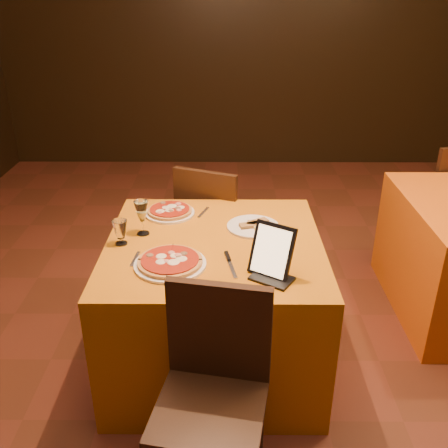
{
  "coord_description": "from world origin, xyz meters",
  "views": [
    {
      "loc": [
        -0.5,
        -2.22,
        1.94
      ],
      "look_at": [
        -0.51,
        0.01,
        0.86
      ],
      "focal_mm": 40.0,
      "sensor_mm": 36.0,
      "label": 1
    }
  ],
  "objects_px": {
    "pizza_near": "(170,263)",
    "wine_glass": "(142,218)",
    "water_glass": "(120,232)",
    "chair_main_near": "(210,410)",
    "pizza_far": "(170,212)",
    "chair_side_far": "(441,197)",
    "chair_main_far": "(217,226)",
    "tablet": "(272,251)",
    "main_table": "(215,303)"
  },
  "relations": [
    {
      "from": "chair_main_near",
      "to": "chair_main_far",
      "type": "bearing_deg",
      "value": 100.48
    },
    {
      "from": "chair_main_far",
      "to": "tablet",
      "type": "xyz_separation_m",
      "value": [
        0.26,
        -1.1,
        0.41
      ]
    },
    {
      "from": "water_glass",
      "to": "wine_glass",
      "type": "bearing_deg",
      "value": 50.29
    },
    {
      "from": "main_table",
      "to": "chair_side_far",
      "type": "xyz_separation_m",
      "value": [
        1.71,
        1.31,
        0.08
      ]
    },
    {
      "from": "wine_glass",
      "to": "water_glass",
      "type": "bearing_deg",
      "value": -129.71
    },
    {
      "from": "pizza_near",
      "to": "water_glass",
      "type": "xyz_separation_m",
      "value": [
        -0.27,
        0.21,
        0.05
      ]
    },
    {
      "from": "chair_main_far",
      "to": "wine_glass",
      "type": "height_order",
      "value": "wine_glass"
    },
    {
      "from": "pizza_far",
      "to": "water_glass",
      "type": "relative_size",
      "value": 2.16
    },
    {
      "from": "chair_main_far",
      "to": "wine_glass",
      "type": "xyz_separation_m",
      "value": [
        -0.38,
        -0.7,
        0.39
      ]
    },
    {
      "from": "chair_main_near",
      "to": "wine_glass",
      "type": "xyz_separation_m",
      "value": [
        -0.38,
        0.92,
        0.39
      ]
    },
    {
      "from": "pizza_near",
      "to": "wine_glass",
      "type": "xyz_separation_m",
      "value": [
        -0.18,
        0.32,
        0.08
      ]
    },
    {
      "from": "main_table",
      "to": "chair_main_near",
      "type": "xyz_separation_m",
      "value": [
        0.0,
        -0.83,
        0.08
      ]
    },
    {
      "from": "chair_side_far",
      "to": "pizza_near",
      "type": "xyz_separation_m",
      "value": [
        -1.92,
        -1.55,
        0.31
      ]
    },
    {
      "from": "chair_side_far",
      "to": "wine_glass",
      "type": "bearing_deg",
      "value": 19.14
    },
    {
      "from": "main_table",
      "to": "wine_glass",
      "type": "relative_size",
      "value": 5.79
    },
    {
      "from": "chair_main_near",
      "to": "chair_main_far",
      "type": "xyz_separation_m",
      "value": [
        0.0,
        1.62,
        0.0
      ]
    },
    {
      "from": "tablet",
      "to": "wine_glass",
      "type": "bearing_deg",
      "value": -179.29
    },
    {
      "from": "pizza_near",
      "to": "wine_glass",
      "type": "relative_size",
      "value": 1.78
    },
    {
      "from": "main_table",
      "to": "water_glass",
      "type": "xyz_separation_m",
      "value": [
        -0.47,
        -0.03,
        0.44
      ]
    },
    {
      "from": "chair_main_far",
      "to": "tablet",
      "type": "bearing_deg",
      "value": 125.98
    },
    {
      "from": "chair_main_near",
      "to": "wine_glass",
      "type": "distance_m",
      "value": 1.07
    },
    {
      "from": "main_table",
      "to": "tablet",
      "type": "bearing_deg",
      "value": -49.53
    },
    {
      "from": "pizza_far",
      "to": "wine_glass",
      "type": "distance_m",
      "value": 0.29
    },
    {
      "from": "pizza_near",
      "to": "wine_glass",
      "type": "distance_m",
      "value": 0.38
    },
    {
      "from": "water_glass",
      "to": "chair_main_near",
      "type": "bearing_deg",
      "value": -59.79
    },
    {
      "from": "chair_main_far",
      "to": "tablet",
      "type": "height_order",
      "value": "tablet"
    },
    {
      "from": "chair_side_far",
      "to": "pizza_near",
      "type": "height_order",
      "value": "chair_side_far"
    },
    {
      "from": "chair_side_far",
      "to": "water_glass",
      "type": "height_order",
      "value": "chair_side_far"
    },
    {
      "from": "chair_side_far",
      "to": "water_glass",
      "type": "bearing_deg",
      "value": 20.26
    },
    {
      "from": "pizza_far",
      "to": "wine_glass",
      "type": "xyz_separation_m",
      "value": [
        -0.11,
        -0.25,
        0.08
      ]
    },
    {
      "from": "tablet",
      "to": "pizza_far",
      "type": "bearing_deg",
      "value": 161.61
    },
    {
      "from": "chair_main_far",
      "to": "chair_side_far",
      "type": "relative_size",
      "value": 1.0
    },
    {
      "from": "wine_glass",
      "to": "tablet",
      "type": "bearing_deg",
      "value": -31.68
    },
    {
      "from": "pizza_near",
      "to": "water_glass",
      "type": "distance_m",
      "value": 0.35
    },
    {
      "from": "chair_main_far",
      "to": "pizza_far",
      "type": "xyz_separation_m",
      "value": [
        -0.26,
        -0.45,
        0.31
      ]
    },
    {
      "from": "main_table",
      "to": "wine_glass",
      "type": "xyz_separation_m",
      "value": [
        -0.38,
        0.08,
        0.47
      ]
    },
    {
      "from": "pizza_near",
      "to": "pizza_far",
      "type": "relative_size",
      "value": 1.2
    },
    {
      "from": "pizza_far",
      "to": "water_glass",
      "type": "distance_m",
      "value": 0.42
    },
    {
      "from": "main_table",
      "to": "water_glass",
      "type": "bearing_deg",
      "value": -176.62
    },
    {
      "from": "chair_main_near",
      "to": "pizza_far",
      "type": "bearing_deg",
      "value": 113.1
    },
    {
      "from": "main_table",
      "to": "chair_side_far",
      "type": "bearing_deg",
      "value": 37.36
    },
    {
      "from": "tablet",
      "to": "chair_main_far",
      "type": "bearing_deg",
      "value": 135.96
    },
    {
      "from": "chair_main_far",
      "to": "pizza_far",
      "type": "distance_m",
      "value": 0.61
    },
    {
      "from": "wine_glass",
      "to": "water_glass",
      "type": "relative_size",
      "value": 1.46
    },
    {
      "from": "pizza_near",
      "to": "wine_glass",
      "type": "bearing_deg",
      "value": 118.37
    },
    {
      "from": "chair_main_near",
      "to": "pizza_near",
      "type": "distance_m",
      "value": 0.7
    },
    {
      "from": "chair_side_far",
      "to": "water_glass",
      "type": "distance_m",
      "value": 2.59
    },
    {
      "from": "pizza_far",
      "to": "water_glass",
      "type": "bearing_deg",
      "value": -119.84
    },
    {
      "from": "main_table",
      "to": "chair_main_near",
      "type": "relative_size",
      "value": 1.21
    },
    {
      "from": "chair_side_far",
      "to": "tablet",
      "type": "xyz_separation_m",
      "value": [
        -1.45,
        -1.62,
        0.41
      ]
    }
  ]
}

